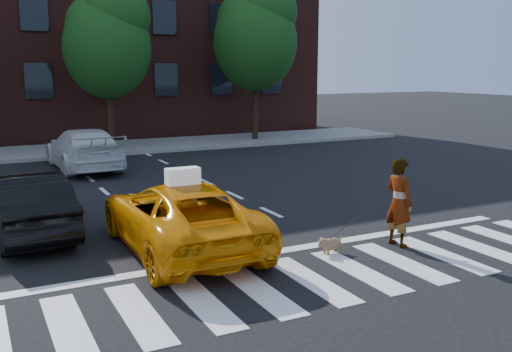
% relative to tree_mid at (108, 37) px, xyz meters
% --- Properties ---
extents(ground, '(120.00, 120.00, 0.00)m').
position_rel_tree_mid_xyz_m(ground, '(-0.53, -17.00, -4.85)').
color(ground, black).
rests_on(ground, ground).
extents(crosswalk, '(13.00, 2.40, 0.01)m').
position_rel_tree_mid_xyz_m(crosswalk, '(-0.53, -17.00, -4.85)').
color(crosswalk, silver).
rests_on(crosswalk, ground).
extents(stop_line, '(12.00, 0.30, 0.01)m').
position_rel_tree_mid_xyz_m(stop_line, '(-0.53, -15.40, -4.85)').
color(stop_line, silver).
rests_on(stop_line, ground).
extents(sidewalk_far, '(30.00, 4.00, 0.15)m').
position_rel_tree_mid_xyz_m(sidewalk_far, '(-0.53, 0.50, -4.78)').
color(sidewalk_far, slate).
rests_on(sidewalk_far, ground).
extents(building, '(26.00, 10.00, 12.00)m').
position_rel_tree_mid_xyz_m(building, '(-0.53, 8.00, 1.15)').
color(building, '#471E19').
rests_on(building, ground).
extents(tree_mid, '(3.69, 3.69, 7.10)m').
position_rel_tree_mid_xyz_m(tree_mid, '(0.00, 0.00, 0.00)').
color(tree_mid, black).
rests_on(tree_mid, ground).
extents(tree_right, '(4.00, 4.00, 7.70)m').
position_rel_tree_mid_xyz_m(tree_right, '(7.00, -0.00, 0.41)').
color(tree_right, black).
rests_on(tree_right, ground).
extents(taxi, '(2.30, 4.91, 1.36)m').
position_rel_tree_mid_xyz_m(taxi, '(-1.93, -14.35, -4.17)').
color(taxi, orange).
rests_on(taxi, ground).
extents(black_sedan, '(1.73, 4.24, 1.37)m').
position_rel_tree_mid_xyz_m(black_sedan, '(-4.57, -11.96, -4.17)').
color(black_sedan, black).
rests_on(black_sedan, ground).
extents(white_suv, '(2.22, 5.09, 1.46)m').
position_rel_tree_mid_xyz_m(white_suv, '(-1.93, -4.05, -4.12)').
color(white_suv, silver).
rests_on(white_suv, ground).
extents(woman, '(0.49, 0.70, 1.80)m').
position_rel_tree_mid_xyz_m(woman, '(2.09, -16.12, -3.95)').
color(woman, '#999999').
rests_on(woman, ground).
extents(dog, '(0.62, 0.29, 0.35)m').
position_rel_tree_mid_xyz_m(dog, '(0.54, -15.97, -4.65)').
color(dog, '#875F45').
rests_on(dog, ground).
extents(taxi_sign, '(0.65, 0.29, 0.32)m').
position_rel_tree_mid_xyz_m(taxi_sign, '(-1.93, -14.55, -3.33)').
color(taxi_sign, white).
rests_on(taxi_sign, taxi).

